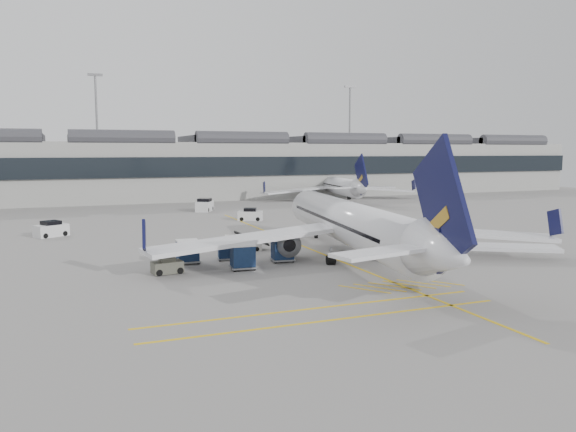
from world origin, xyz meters
name	(u,v)px	position (x,y,z in m)	size (l,w,h in m)	color
ground	(237,277)	(0.00, 0.00, 0.00)	(220.00, 220.00, 0.00)	gray
terminal	(130,168)	(0.00, 71.93, 6.14)	(200.00, 20.45, 12.40)	#9E9E99
light_masts	(113,127)	(-1.67, 86.00, 14.49)	(113.00, 0.60, 25.45)	slate
apron_markings	(306,247)	(10.00, 10.00, 0.01)	(0.25, 60.00, 0.01)	gold
airliner_main	(353,225)	(11.32, 2.81, 3.08)	(35.55, 39.14, 10.47)	silver
airliner_far	(336,186)	(37.62, 58.40, 2.63)	(30.51, 33.56, 8.96)	silver
belt_loader	(240,245)	(3.50, 10.62, 0.54)	(4.69, 2.16, 1.86)	beige
baggage_cart_a	(243,256)	(1.16, 2.28, 1.10)	(2.07, 1.75, 2.06)	gray
baggage_cart_b	(282,249)	(5.27, 4.11, 1.06)	(2.04, 1.74, 1.98)	gray
baggage_cart_c	(227,250)	(1.05, 6.55, 0.92)	(1.83, 1.59, 1.72)	gray
baggage_cart_d	(188,251)	(-2.45, 6.29, 1.08)	(1.97, 1.64, 2.01)	gray
ramp_agent_a	(239,246)	(2.66, 8.24, 0.84)	(0.62, 0.40, 1.69)	#DA560B
ramp_agent_b	(281,247)	(5.92, 6.22, 0.93)	(0.90, 0.70, 1.86)	orange
pushback_tug	(167,266)	(-4.71, 3.06, 0.57)	(2.44, 1.69, 1.28)	#555548
safety_cone_nose	(282,231)	(11.32, 19.78, 0.23)	(0.33, 0.33, 0.46)	#F24C0A
safety_cone_engine	(382,245)	(17.14, 7.33, 0.23)	(0.33, 0.33, 0.46)	#F24C0A
service_van_left	(51,229)	(-13.43, 26.73, 0.79)	(3.83, 3.23, 1.77)	silver
service_van_mid	(205,205)	(8.44, 46.17, 0.91)	(3.62, 4.42, 2.03)	silver
service_van_right	(250,215)	(11.47, 32.29, 0.76)	(3.68, 2.83, 1.69)	silver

